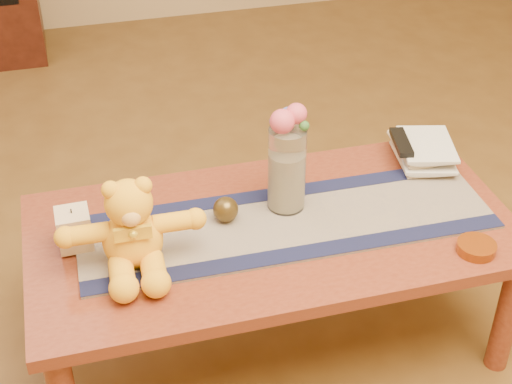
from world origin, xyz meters
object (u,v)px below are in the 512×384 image
object	(u,v)px
pillar_candle	(74,229)
bronze_ball	(226,209)
teddy_bear	(131,223)
tv_remote	(401,142)
glass_vase	(287,169)
book_bottom	(398,160)
amber_dish	(476,248)

from	to	relation	value
pillar_candle	bronze_ball	distance (m)	0.43
teddy_bear	tv_remote	xyz separation A→B (m)	(0.89, 0.26, -0.05)
glass_vase	tv_remote	bearing A→B (deg)	17.05
tv_remote	pillar_candle	bearing A→B (deg)	-160.21
glass_vase	book_bottom	xyz separation A→B (m)	(0.42, 0.14, -0.13)
glass_vase	bronze_ball	world-z (taller)	glass_vase
bronze_ball	tv_remote	size ratio (longest dim) A/B	0.46
amber_dish	pillar_candle	bearing A→B (deg)	163.60
teddy_bear	pillar_candle	xyz separation A→B (m)	(-0.15, 0.11, -0.07)
pillar_candle	bronze_ball	world-z (taller)	pillar_candle
bronze_ball	pillar_candle	bearing A→B (deg)	-179.86
bronze_ball	book_bottom	distance (m)	0.63
pillar_candle	glass_vase	distance (m)	0.62
book_bottom	amber_dish	xyz separation A→B (m)	(0.02, -0.47, 0.00)
pillar_candle	book_bottom	distance (m)	1.05
book_bottom	glass_vase	bearing A→B (deg)	-153.37
glass_vase	amber_dish	bearing A→B (deg)	-36.91
teddy_bear	amber_dish	world-z (taller)	teddy_bear
teddy_bear	pillar_candle	size ratio (longest dim) A/B	3.38
teddy_bear	glass_vase	xyz separation A→B (m)	(0.47, 0.13, 0.01)
teddy_bear	tv_remote	size ratio (longest dim) A/B	2.30
tv_remote	amber_dish	distance (m)	0.47
bronze_ball	tv_remote	xyz separation A→B (m)	(0.61, 0.15, 0.04)
tv_remote	amber_dish	world-z (taller)	tv_remote
teddy_bear	pillar_candle	distance (m)	0.20
tv_remote	amber_dish	xyz separation A→B (m)	(0.02, -0.46, -0.07)
pillar_candle	book_bottom	size ratio (longest dim) A/B	0.49
book_bottom	amber_dish	size ratio (longest dim) A/B	2.06
pillar_candle	teddy_bear	bearing A→B (deg)	-36.81
pillar_candle	amber_dish	size ratio (longest dim) A/B	1.01
teddy_bear	glass_vase	distance (m)	0.49
pillar_candle	amber_dish	bearing A→B (deg)	-16.40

